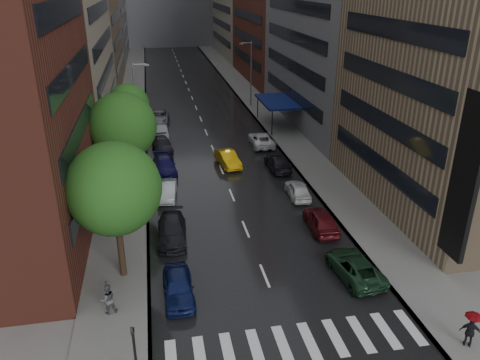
% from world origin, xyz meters
% --- Properties ---
extents(ground, '(220.00, 220.00, 0.00)m').
position_xyz_m(ground, '(0.00, 0.00, 0.00)').
color(ground, gray).
rests_on(ground, ground).
extents(road, '(14.00, 140.00, 0.01)m').
position_xyz_m(road, '(0.00, 50.00, 0.01)').
color(road, black).
rests_on(road, ground).
extents(sidewalk_left, '(4.00, 140.00, 0.15)m').
position_xyz_m(sidewalk_left, '(-9.00, 50.00, 0.07)').
color(sidewalk_left, gray).
rests_on(sidewalk_left, ground).
extents(sidewalk_right, '(4.00, 140.00, 0.15)m').
position_xyz_m(sidewalk_right, '(9.00, 50.00, 0.07)').
color(sidewalk_right, gray).
rests_on(sidewalk_right, ground).
extents(crosswalk, '(13.15, 2.80, 0.01)m').
position_xyz_m(crosswalk, '(0.20, -2.00, 0.01)').
color(crosswalk, silver).
rests_on(crosswalk, ground).
extents(tree_near, '(5.47, 5.47, 8.72)m').
position_xyz_m(tree_near, '(-8.60, 5.57, 5.97)').
color(tree_near, '#382619').
rests_on(tree_near, ground).
extents(tree_mid, '(5.49, 5.49, 8.76)m').
position_xyz_m(tree_mid, '(-8.60, 18.03, 5.99)').
color(tree_mid, '#382619').
rests_on(tree_mid, ground).
extents(tree_far, '(4.40, 4.40, 7.01)m').
position_xyz_m(tree_far, '(-8.60, 29.99, 4.79)').
color(tree_far, '#382619').
rests_on(tree_far, ground).
extents(taxi, '(2.25, 4.60, 1.45)m').
position_xyz_m(taxi, '(0.79, 22.87, 0.73)').
color(taxi, '#E0A80B').
rests_on(taxi, ground).
extents(parked_cars_left, '(2.95, 41.40, 1.47)m').
position_xyz_m(parked_cars_left, '(-5.40, 22.87, 0.72)').
color(parked_cars_left, '#0F1847').
rests_on(parked_cars_left, ground).
extents(parked_cars_right, '(2.70, 30.35, 1.54)m').
position_xyz_m(parked_cars_right, '(5.40, 15.54, 0.71)').
color(parked_cars_right, '#183520').
rests_on(parked_cars_right, ground).
extents(ped_black_umbrella, '(1.04, 0.98, 2.09)m').
position_xyz_m(ped_black_umbrella, '(-9.23, 2.02, 1.38)').
color(ped_black_umbrella, '#4E4E53').
rests_on(ped_black_umbrella, sidewalk_left).
extents(ped_red_umbrella, '(1.05, 0.88, 2.01)m').
position_xyz_m(ped_red_umbrella, '(8.49, -3.90, 1.33)').
color(ped_red_umbrella, black).
rests_on(ped_red_umbrella, sidewalk_right).
extents(traffic_light, '(0.18, 0.15, 3.45)m').
position_xyz_m(traffic_light, '(-7.60, -3.59, 2.23)').
color(traffic_light, black).
rests_on(traffic_light, sidewalk_left).
extents(street_lamp_left, '(1.74, 0.22, 9.00)m').
position_xyz_m(street_lamp_left, '(-7.72, 30.00, 4.89)').
color(street_lamp_left, gray).
rests_on(street_lamp_left, sidewalk_left).
extents(street_lamp_right, '(1.74, 0.22, 9.00)m').
position_xyz_m(street_lamp_right, '(7.72, 45.00, 4.89)').
color(street_lamp_right, gray).
rests_on(street_lamp_right, sidewalk_right).
extents(awning, '(4.00, 8.00, 3.12)m').
position_xyz_m(awning, '(8.98, 35.00, 3.13)').
color(awning, navy).
rests_on(awning, sidewalk_right).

